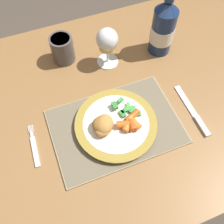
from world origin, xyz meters
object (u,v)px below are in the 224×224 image
object	(u,v)px
table_knife	(195,114)
drinking_cup	(62,49)
dinner_plate	(116,124)
bottle	(163,27)
dining_table	(116,114)
wine_glass	(107,41)
fork	(35,148)

from	to	relation	value
table_knife	drinking_cup	xyz separation A→B (m)	(-0.31, 0.37, 0.05)
dinner_plate	bottle	distance (m)	0.36
dining_table	table_knife	distance (m)	0.26
dinner_plate	wine_glass	xyz separation A→B (m)	(0.07, 0.25, 0.08)
fork	wine_glass	world-z (taller)	wine_glass
fork	wine_glass	size ratio (longest dim) A/B	0.95
table_knife	wine_glass	size ratio (longest dim) A/B	1.36
fork	drinking_cup	world-z (taller)	drinking_cup
bottle	dining_table	bearing A→B (deg)	-146.37
dinner_plate	fork	size ratio (longest dim) A/B	1.80
dinner_plate	drinking_cup	xyz separation A→B (m)	(-0.07, 0.32, 0.03)
table_knife	drinking_cup	distance (m)	0.48
bottle	drinking_cup	bearing A→B (deg)	166.53
dinner_plate	wine_glass	size ratio (longest dim) A/B	1.71
drinking_cup	dining_table	bearing A→B (deg)	-64.95
dinner_plate	fork	world-z (taller)	dinner_plate
drinking_cup	fork	bearing A→B (deg)	-120.04
table_knife	fork	bearing A→B (deg)	172.00
table_knife	dining_table	bearing A→B (deg)	145.62
dining_table	fork	size ratio (longest dim) A/B	10.21
dinner_plate	wine_glass	bearing A→B (deg)	74.73
dinner_plate	bottle	world-z (taller)	bottle
table_knife	dinner_plate	bearing A→B (deg)	168.44
dining_table	fork	distance (m)	0.30
wine_glass	drinking_cup	bearing A→B (deg)	153.47
dining_table	wine_glass	bearing A→B (deg)	79.25
fork	bottle	world-z (taller)	bottle
dining_table	wine_glass	xyz separation A→B (m)	(0.03, 0.16, 0.19)
wine_glass	bottle	size ratio (longest dim) A/B	0.52
dining_table	table_knife	bearing A→B (deg)	-34.38
table_knife	wine_glass	distance (m)	0.36
table_knife	bottle	distance (m)	0.30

